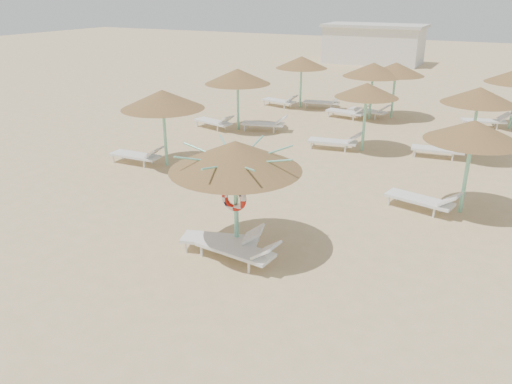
% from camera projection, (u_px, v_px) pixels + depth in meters
% --- Properties ---
extents(ground, '(120.00, 120.00, 0.00)m').
position_uv_depth(ground, '(236.00, 253.00, 12.01)').
color(ground, tan).
rests_on(ground, ground).
extents(main_palapa, '(3.07, 3.07, 2.75)m').
position_uv_depth(main_palapa, '(235.00, 156.00, 11.29)').
color(main_palapa, '#7CD7B3').
rests_on(main_palapa, ground).
extents(lounger_main_a, '(2.07, 1.12, 0.72)m').
position_uv_depth(lounger_main_a, '(225.00, 239.00, 11.96)').
color(lounger_main_a, white).
rests_on(lounger_main_a, ground).
extents(lounger_main_b, '(2.10, 0.83, 0.74)m').
position_uv_depth(lounger_main_b, '(240.00, 250.00, 11.44)').
color(lounger_main_b, white).
rests_on(lounger_main_b, ground).
extents(palapa_field, '(19.86, 14.26, 2.72)m').
position_uv_depth(palapa_field, '(393.00, 88.00, 19.66)').
color(palapa_field, '#7CD7B3').
rests_on(palapa_field, ground).
extents(service_hut, '(8.40, 4.40, 3.25)m').
position_uv_depth(service_hut, '(374.00, 44.00, 42.82)').
color(service_hut, silver).
rests_on(service_hut, ground).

